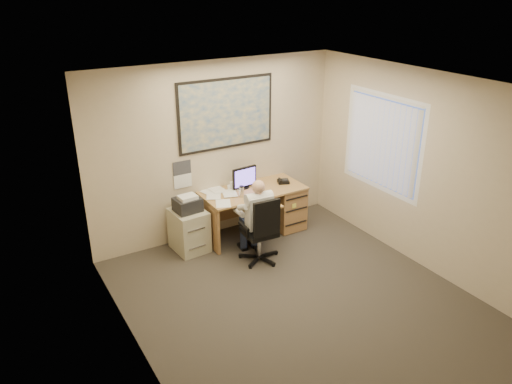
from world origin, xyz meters
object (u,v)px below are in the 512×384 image
filing_cabinet (189,227)px  office_chair (261,242)px  desk (271,203)px  person (258,221)px

filing_cabinet → office_chair: (0.74, -0.83, -0.08)m
desk → person: person is taller
desk → person: bearing=-132.6°
desk → filing_cabinet: size_ratio=1.81×
filing_cabinet → person: 1.08m
filing_cabinet → person: (0.74, -0.75, 0.23)m
desk → office_chair: desk is taller
office_chair → person: person is taller
person → office_chair: bearing=-83.1°
desk → person: size_ratio=1.31×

